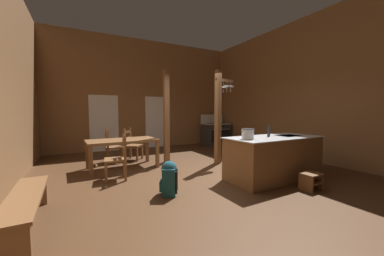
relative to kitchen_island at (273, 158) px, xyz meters
name	(u,v)px	position (x,y,z in m)	size (l,w,h in m)	color
ground_plane	(203,178)	(-1.27, 0.87, -0.50)	(7.92, 9.55, 0.10)	#4C301C
wall_back	(146,95)	(-1.27, 5.31, 1.67)	(7.92, 0.14, 4.24)	brown
wall_right	(308,89)	(2.36, 0.87, 1.67)	(0.14, 9.55, 4.24)	brown
glazed_door_back_left	(104,123)	(-2.87, 5.24, 0.57)	(1.00, 0.01, 2.05)	white
glazed_panel_back_right	(156,122)	(-0.91, 5.24, 0.57)	(0.84, 0.01, 2.05)	white
kitchen_island	(273,158)	(0.00, 0.00, 0.00)	(2.19, 1.02, 0.91)	brown
stove_range	(216,134)	(1.64, 4.65, 0.03)	(1.14, 0.82, 1.32)	#313131
support_post_with_pot_rack	(219,113)	(-0.23, 1.74, 0.97)	(0.66, 0.28, 2.59)	brown
support_post_center	(166,117)	(-1.50, 2.50, 0.84)	(0.14, 0.14, 2.59)	brown
step_stool	(311,180)	(0.11, -0.81, -0.28)	(0.37, 0.29, 0.30)	brown
dining_table	(122,143)	(-2.73, 2.43, 0.20)	(1.75, 0.99, 0.74)	brown
ladderback_chair_near_window	(112,147)	(-2.88, 3.23, 0.00)	(0.44, 0.44, 0.95)	brown
ladderback_chair_by_post	(132,145)	(-2.31, 3.31, 0.00)	(0.62, 0.62, 0.95)	brown
ladderback_chair_at_table_end	(118,158)	(-3.00, 1.51, 0.00)	(0.49, 0.49, 0.95)	brown
bench_along_left_wall	(25,205)	(-4.34, -0.07, -0.14)	(0.40, 1.70, 0.44)	brown
backpack	(169,177)	(-2.36, 0.18, -0.14)	(0.38, 0.38, 0.60)	#194756
stockpot_on_counter	(248,134)	(-0.79, -0.06, 0.56)	(0.32, 0.25, 0.21)	silver
mixing_bowl_on_counter	(246,136)	(-0.59, 0.22, 0.49)	(0.17, 0.17, 0.06)	silver
bottle_tall_on_counter	(269,132)	(-0.08, 0.08, 0.56)	(0.06, 0.06, 0.26)	#1E2328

